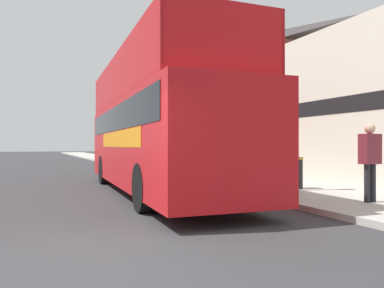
# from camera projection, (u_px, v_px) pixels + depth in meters

# --- Properties ---
(ground_plane) EXTENTS (144.00, 144.00, 0.00)m
(ground_plane) POSITION_uv_depth(u_px,v_px,m) (39.00, 168.00, 23.88)
(ground_plane) COLOR #333335
(sidewalk) EXTENTS (3.91, 108.00, 0.14)m
(sidewalk) POSITION_uv_depth(u_px,v_px,m) (157.00, 167.00, 23.89)
(sidewalk) COLOR #ADAAA3
(sidewalk) RESTS_ON ground_plane
(brick_terrace_rear) EXTENTS (6.00, 22.62, 9.25)m
(brick_terrace_rear) POSITION_uv_depth(u_px,v_px,m) (204.00, 105.00, 29.03)
(brick_terrace_rear) COLOR brown
(brick_terrace_rear) RESTS_ON ground_plane
(tour_bus) EXTENTS (3.04, 10.90, 4.13)m
(tour_bus) POSITION_uv_depth(u_px,v_px,m) (154.00, 134.00, 11.62)
(tour_bus) COLOR red
(tour_bus) RESTS_ON ground_plane
(parked_car_ahead_of_bus) EXTENTS (1.84, 4.05, 1.47)m
(parked_car_ahead_of_bus) POSITION_uv_depth(u_px,v_px,m) (122.00, 160.00, 19.54)
(parked_car_ahead_of_bus) COLOR maroon
(parked_car_ahead_of_bus) RESTS_ON ground_plane
(pedestrian_nearest) EXTENTS (0.48, 0.26, 1.83)m
(pedestrian_nearest) POSITION_uv_depth(u_px,v_px,m) (370.00, 155.00, 8.71)
(pedestrian_nearest) COLOR #232328
(pedestrian_nearest) RESTS_ON sidewalk
(lamp_post_nearest) EXTENTS (0.35, 0.35, 4.35)m
(lamp_post_nearest) POSITION_uv_depth(u_px,v_px,m) (262.00, 86.00, 10.78)
(lamp_post_nearest) COLOR black
(lamp_post_nearest) RESTS_ON sidewalk
(lamp_post_second) EXTENTS (0.35, 0.35, 5.19)m
(lamp_post_second) POSITION_uv_depth(u_px,v_px,m) (167.00, 100.00, 18.20)
(lamp_post_second) COLOR black
(lamp_post_second) RESTS_ON sidewalk
(lamp_post_third) EXTENTS (0.35, 0.35, 4.33)m
(lamp_post_third) POSITION_uv_depth(u_px,v_px,m) (125.00, 121.00, 25.57)
(lamp_post_third) COLOR black
(lamp_post_third) RESTS_ON sidewalk
(litter_bin) EXTENTS (0.48, 0.48, 0.97)m
(litter_bin) POSITION_uv_depth(u_px,v_px,m) (295.00, 172.00, 11.41)
(litter_bin) COLOR black
(litter_bin) RESTS_ON sidewalk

